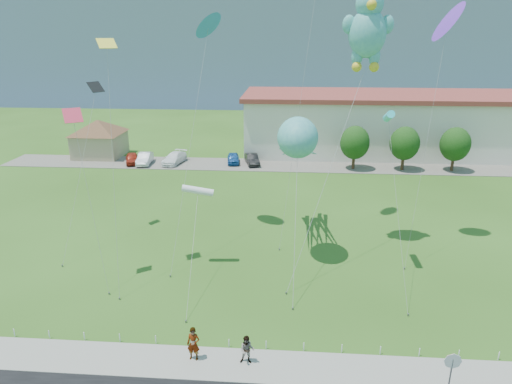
# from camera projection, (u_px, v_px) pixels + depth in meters

# --- Properties ---
(ground) EXTENTS (160.00, 160.00, 0.00)m
(ground) POSITION_uv_depth(u_px,v_px,m) (250.00, 333.00, 25.67)
(ground) COLOR #294B15
(ground) RESTS_ON ground
(sidewalk) EXTENTS (80.00, 2.50, 0.10)m
(sidewalk) POSITION_uv_depth(u_px,v_px,m) (245.00, 366.00, 23.06)
(sidewalk) COLOR gray
(sidewalk) RESTS_ON ground
(parking_strip) EXTENTS (70.00, 6.00, 0.06)m
(parking_strip) POSITION_uv_depth(u_px,v_px,m) (273.00, 165.00, 58.66)
(parking_strip) COLOR #59544C
(parking_strip) RESTS_ON ground
(hill_ridge) EXTENTS (160.00, 50.00, 25.00)m
(hill_ridge) POSITION_uv_depth(u_px,v_px,m) (285.00, 47.00, 134.73)
(hill_ridge) COLOR slate
(hill_ridge) RESTS_ON ground
(pavilion) EXTENTS (9.20, 9.20, 5.00)m
(pavilion) POSITION_uv_depth(u_px,v_px,m) (99.00, 135.00, 62.20)
(pavilion) COLOR tan
(pavilion) RESTS_ON ground
(warehouse) EXTENTS (61.00, 15.00, 8.20)m
(warehouse) POSITION_uv_depth(u_px,v_px,m) (461.00, 124.00, 63.98)
(warehouse) COLOR beige
(warehouse) RESTS_ON ground
(stop_sign) EXTENTS (0.80, 0.07, 2.50)m
(stop_sign) POSITION_uv_depth(u_px,v_px,m) (452.00, 365.00, 20.43)
(stop_sign) COLOR slate
(stop_sign) RESTS_ON ground
(rope_fence) EXTENTS (26.05, 0.05, 0.50)m
(rope_fence) POSITION_uv_depth(u_px,v_px,m) (247.00, 344.00, 24.36)
(rope_fence) COLOR white
(rope_fence) RESTS_ON ground
(tree_near) EXTENTS (3.60, 3.60, 5.47)m
(tree_near) POSITION_uv_depth(u_px,v_px,m) (355.00, 143.00, 55.92)
(tree_near) COLOR #3F2B19
(tree_near) RESTS_ON ground
(tree_mid) EXTENTS (3.60, 3.60, 5.47)m
(tree_mid) POSITION_uv_depth(u_px,v_px,m) (405.00, 143.00, 55.50)
(tree_mid) COLOR #3F2B19
(tree_mid) RESTS_ON ground
(tree_far) EXTENTS (3.60, 3.60, 5.47)m
(tree_far) POSITION_uv_depth(u_px,v_px,m) (455.00, 144.00, 55.08)
(tree_far) COLOR #3F2B19
(tree_far) RESTS_ON ground
(pedestrian_left) EXTENTS (0.70, 0.49, 1.83)m
(pedestrian_left) POSITION_uv_depth(u_px,v_px,m) (193.00, 344.00, 23.18)
(pedestrian_left) COLOR gray
(pedestrian_left) RESTS_ON sidewalk
(pedestrian_right) EXTENTS (0.76, 0.59, 1.55)m
(pedestrian_right) POSITION_uv_depth(u_px,v_px,m) (247.00, 350.00, 22.95)
(pedestrian_right) COLOR gray
(pedestrian_right) RESTS_ON sidewalk
(parked_car_red) EXTENTS (2.81, 4.24, 1.34)m
(parked_car_red) POSITION_uv_depth(u_px,v_px,m) (132.00, 158.00, 59.14)
(parked_car_red) COLOR maroon
(parked_car_red) RESTS_ON parking_strip
(parked_car_silver) EXTENTS (1.92, 4.47, 1.43)m
(parked_car_silver) POSITION_uv_depth(u_px,v_px,m) (145.00, 159.00, 58.93)
(parked_car_silver) COLOR silver
(parked_car_silver) RESTS_ON parking_strip
(parked_car_white) EXTENTS (2.86, 5.09, 1.39)m
(parked_car_white) POSITION_uv_depth(u_px,v_px,m) (174.00, 158.00, 59.17)
(parked_car_white) COLOR white
(parked_car_white) RESTS_ON parking_strip
(parked_car_blue) EXTENTS (2.01, 3.96, 1.29)m
(parked_car_blue) POSITION_uv_depth(u_px,v_px,m) (233.00, 158.00, 59.34)
(parked_car_blue) COLOR #1B5096
(parked_car_blue) RESTS_ON parking_strip
(parked_car_black) EXTENTS (2.35, 4.28, 1.34)m
(parked_car_black) POSITION_uv_depth(u_px,v_px,m) (252.00, 159.00, 58.80)
(parked_car_black) COLOR black
(parked_car_black) RESTS_ON parking_strip
(octopus_kite) EXTENTS (2.84, 14.32, 10.61)m
(octopus_kite) POSITION_uv_depth(u_px,v_px,m) (297.00, 144.00, 33.03)
(octopus_kite) COLOR teal
(octopus_kite) RESTS_ON ground
(teddy_bear_kite) EXTENTS (7.08, 9.63, 19.08)m
(teddy_bear_kite) POSITION_uv_depth(u_px,v_px,m) (368.00, 27.00, 31.76)
(teddy_bear_kite) COLOR teal
(teddy_bear_kite) RESTS_ON ground
(small_kite_cyan) EXTENTS (1.24, 7.33, 11.34)m
(small_kite_cyan) POSITION_uv_depth(u_px,v_px,m) (389.00, 118.00, 29.51)
(small_kite_cyan) COLOR #34D6ED
(small_kite_cyan) RESTS_ON ground
(small_kite_black) EXTENTS (1.45, 8.22, 12.42)m
(small_kite_black) POSITION_uv_depth(u_px,v_px,m) (92.00, 107.00, 35.76)
(small_kite_black) COLOR black
(small_kite_black) RESTS_ON ground
(small_kite_yellow) EXTENTS (1.77, 5.54, 15.83)m
(small_kite_yellow) POSITION_uv_depth(u_px,v_px,m) (108.00, 77.00, 28.58)
(small_kite_yellow) COLOR yellow
(small_kite_yellow) RESTS_ON ground
(small_kite_blue) EXTENTS (2.54, 10.04, 17.26)m
(small_kite_blue) POSITION_uv_depth(u_px,v_px,m) (207.00, 31.00, 34.79)
(small_kite_blue) COLOR blue
(small_kite_blue) RESTS_ON ground
(small_kite_pink) EXTENTS (2.75, 3.07, 11.61)m
(small_kite_pink) POSITION_uv_depth(u_px,v_px,m) (77.00, 136.00, 28.35)
(small_kite_pink) COLOR #CF2E48
(small_kite_pink) RESTS_ON ground
(small_kite_white) EXTENTS (0.81, 8.56, 6.06)m
(small_kite_white) POSITION_uv_depth(u_px,v_px,m) (198.00, 191.00, 31.72)
(small_kite_white) COLOR silver
(small_kite_white) RESTS_ON ground
(small_kite_purple) EXTENTS (3.49, 6.28, 17.48)m
(small_kite_purple) POSITION_uv_depth(u_px,v_px,m) (447.00, 27.00, 32.24)
(small_kite_purple) COLOR purple
(small_kite_purple) RESTS_ON ground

